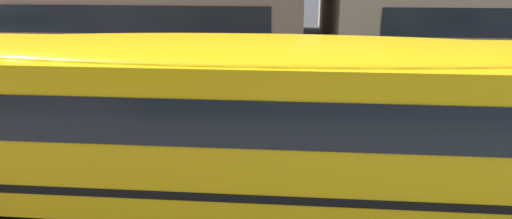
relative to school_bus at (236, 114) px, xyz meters
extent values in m
plane|color=#38383D|center=(1.82, 1.75, -1.78)|extent=(400.00, 400.00, 0.00)
cube|color=gray|center=(1.82, 9.22, -1.77)|extent=(120.00, 3.00, 0.01)
cube|color=silver|center=(1.82, 1.75, -1.78)|extent=(110.00, 0.16, 0.01)
cube|color=yellow|center=(0.26, 0.00, -0.12)|extent=(11.46, 2.68, 2.29)
cube|color=black|center=(0.26, 0.00, 0.30)|extent=(10.78, 2.71, 0.67)
cube|color=black|center=(0.26, 0.00, -0.79)|extent=(11.48, 2.71, 0.12)
ellipsoid|color=yellow|center=(0.26, 0.00, 1.03)|extent=(11.00, 2.47, 0.37)
cylinder|color=red|center=(-3.39, 1.51, -0.23)|extent=(0.46, 0.46, 0.03)
cylinder|color=black|center=(-4.08, 1.33, -1.26)|extent=(1.04, 0.30, 1.04)
cylinder|color=black|center=(4.62, 1.27, -1.26)|extent=(1.04, 0.30, 1.04)
cube|color=black|center=(-6.46, 10.70, 0.14)|extent=(13.08, 0.04, 1.10)
camera|label=1|loc=(0.84, -6.73, 2.32)|focal=31.30mm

